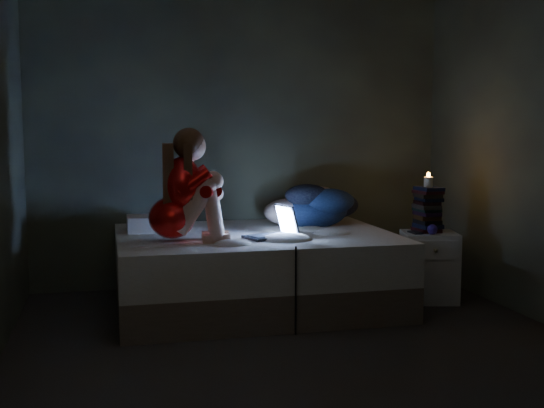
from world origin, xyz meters
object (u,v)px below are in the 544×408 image
object	(u,v)px
nightstand	(429,267)
phone	(418,233)
bed	(255,270)
laptop	(270,221)
woman	(171,185)
candle	(428,180)

from	to	relation	value
nightstand	phone	distance (m)	0.31
bed	laptop	bearing A→B (deg)	-79.59
bed	laptop	xyz separation A→B (m)	(0.05, -0.28, 0.41)
laptop	nightstand	xyz separation A→B (m)	(1.33, 0.11, -0.42)
nightstand	woman	bearing A→B (deg)	-163.35
phone	woman	bearing A→B (deg)	166.49
phone	nightstand	bearing A→B (deg)	6.06
laptop	nightstand	distance (m)	1.40
woman	candle	xyz separation A→B (m)	(2.03, 0.15, -0.01)
woman	nightstand	xyz separation A→B (m)	(2.03, 0.10, -0.70)
bed	phone	size ratio (longest dim) A/B	14.79
woman	nightstand	bearing A→B (deg)	8.26
laptop	phone	distance (m)	1.21
bed	phone	xyz separation A→B (m)	(1.25, -0.22, 0.27)
nightstand	laptop	bearing A→B (deg)	-161.47
laptop	nightstand	world-z (taller)	laptop
woman	laptop	xyz separation A→B (m)	(0.70, -0.01, -0.28)
woman	phone	size ratio (longest dim) A/B	5.74
candle	woman	bearing A→B (deg)	-175.78
bed	woman	bearing A→B (deg)	-157.51
nightstand	phone	bearing A→B (deg)	-145.06
bed	woman	world-z (taller)	woman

